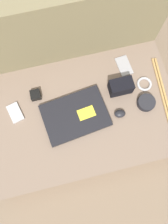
{
  "coord_description": "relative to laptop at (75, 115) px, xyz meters",
  "views": [
    {
      "loc": [
        -0.07,
        -0.28,
        1.29
      ],
      "look_at": [
        0.0,
        0.0,
        0.17
      ],
      "focal_mm": 35.0,
      "sensor_mm": 36.0,
      "label": 1
    }
  ],
  "objects": [
    {
      "name": "cable_coil",
      "position": [
        0.42,
        0.09,
        -0.01
      ],
      "size": [
        0.08,
        0.08,
        0.01
      ],
      "color": "#B2B2B7",
      "rests_on": "couch_seat"
    },
    {
      "name": "couch_seat",
      "position": [
        0.05,
        0.01,
        -0.09
      ],
      "size": [
        1.03,
        0.67,
        0.15
      ],
      "color": "#7A6656",
      "rests_on": "ground_plane"
    },
    {
      "name": "phone_black",
      "position": [
        -0.31,
        0.09,
        -0.01
      ],
      "size": [
        0.09,
        0.12,
        0.01
      ],
      "rotation": [
        0.0,
        0.0,
        0.25
      ],
      "color": "#B7B7BC",
      "rests_on": "couch_seat"
    },
    {
      "name": "drumstick_pair",
      "position": [
        0.5,
        0.03,
        -0.01
      ],
      "size": [
        0.06,
        0.38,
        0.01
      ],
      "rotation": [
        0.0,
        0.0,
        -0.08
      ],
      "color": "tan",
      "rests_on": "couch_seat"
    },
    {
      "name": "charger_brick",
      "position": [
        -0.19,
        0.16,
        0.0
      ],
      "size": [
        0.05,
        0.06,
        0.03
      ],
      "color": "black",
      "rests_on": "couch_seat"
    },
    {
      "name": "couch_backrest",
      "position": [
        0.05,
        0.44,
        0.13
      ],
      "size": [
        1.03,
        0.2,
        0.58
      ],
      "color": "#756B4C",
      "rests_on": "ground_plane"
    },
    {
      "name": "computer_mouse",
      "position": [
        0.23,
        -0.05,
        0.0
      ],
      "size": [
        0.07,
        0.05,
        0.03
      ],
      "rotation": [
        0.0,
        0.0,
        -0.16
      ],
      "color": "black",
      "rests_on": "couch_seat"
    },
    {
      "name": "speaker_puck",
      "position": [
        0.39,
        -0.02,
        0.0
      ],
      "size": [
        0.1,
        0.1,
        0.03
      ],
      "color": "black",
      "rests_on": "couch_seat"
    },
    {
      "name": "camera_pouch",
      "position": [
        0.27,
        0.09,
        0.03
      ],
      "size": [
        0.12,
        0.07,
        0.09
      ],
      "color": "black",
      "rests_on": "couch_seat"
    },
    {
      "name": "ground_plane",
      "position": [
        0.05,
        0.01,
        -0.16
      ],
      "size": [
        8.0,
        8.0,
        0.0
      ],
      "primitive_type": "plane",
      "color": "#7A6651"
    },
    {
      "name": "phone_silver",
      "position": [
        0.34,
        0.22,
        -0.01
      ],
      "size": [
        0.08,
        0.13,
        0.01
      ],
      "rotation": [
        0.0,
        0.0,
        0.09
      ],
      "color": "#99999E",
      "rests_on": "couch_seat"
    },
    {
      "name": "laptop",
      "position": [
        0.0,
        0.0,
        0.0
      ],
      "size": [
        0.37,
        0.28,
        0.03
      ],
      "rotation": [
        0.0,
        0.0,
        0.12
      ],
      "color": "black",
      "rests_on": "couch_seat"
    }
  ]
}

